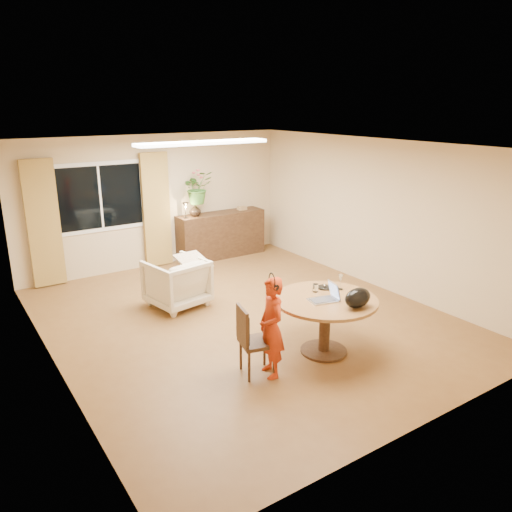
{
  "coord_description": "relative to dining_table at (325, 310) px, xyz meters",
  "views": [
    {
      "loc": [
        -3.75,
        -5.95,
        3.18
      ],
      "look_at": [
        0.07,
        -0.2,
        1.04
      ],
      "focal_mm": 35.0,
      "sensor_mm": 36.0,
      "label": 1
    }
  ],
  "objects": [
    {
      "name": "ceiling",
      "position": [
        -0.3,
        1.48,
        2.0
      ],
      "size": [
        6.5,
        6.5,
        0.0
      ],
      "primitive_type": "plane",
      "rotation": [
        3.14,
        0.0,
        0.0
      ],
      "color": "white",
      "rests_on": "wall_back"
    },
    {
      "name": "handbag",
      "position": [
        0.13,
        -0.43,
        0.29
      ],
      "size": [
        0.4,
        0.26,
        0.25
      ],
      "primitive_type": null,
      "rotation": [
        0.0,
        0.0,
        -0.1
      ],
      "color": "black",
      "rests_on": "dining_table"
    },
    {
      "name": "sideboard",
      "position": [
        1.02,
        4.49,
        -0.12
      ],
      "size": [
        1.91,
        0.47,
        0.96
      ],
      "primitive_type": "cube",
      "color": "black",
      "rests_on": "floor"
    },
    {
      "name": "wall_back",
      "position": [
        -0.3,
        4.73,
        0.7
      ],
      "size": [
        5.5,
        0.0,
        5.5
      ],
      "primitive_type": "plane",
      "rotation": [
        1.57,
        0.0,
        0.0
      ],
      "color": "tan",
      "rests_on": "floor"
    },
    {
      "name": "throw",
      "position": [
        -0.66,
        2.47,
        0.21
      ],
      "size": [
        0.5,
        0.59,
        0.03
      ],
      "primitive_type": null,
      "rotation": [
        0.0,
        0.0,
        0.09
      ],
      "color": "beige",
      "rests_on": "armchair"
    },
    {
      "name": "window",
      "position": [
        -1.4,
        4.71,
        0.9
      ],
      "size": [
        1.7,
        0.03,
        1.3
      ],
      "color": "white",
      "rests_on": "wall_back"
    },
    {
      "name": "wall_right",
      "position": [
        2.45,
        1.48,
        0.7
      ],
      "size": [
        0.0,
        6.5,
        6.5
      ],
      "primitive_type": "plane",
      "rotation": [
        1.57,
        0.0,
        -1.57
      ],
      "color": "tan",
      "rests_on": "floor"
    },
    {
      "name": "ceiling_panel",
      "position": [
        -0.3,
        2.68,
        1.97
      ],
      "size": [
        2.2,
        0.35,
        0.05
      ],
      "primitive_type": "cube",
      "color": "white",
      "rests_on": "ceiling"
    },
    {
      "name": "dining_chair",
      "position": [
        -1.04,
        0.04,
        -0.16
      ],
      "size": [
        0.5,
        0.48,
        0.89
      ],
      "primitive_type": null,
      "rotation": [
        0.0,
        0.0,
        -0.24
      ],
      "color": "black",
      "rests_on": "floor"
    },
    {
      "name": "armchair",
      "position": [
        -0.93,
        2.53,
        -0.2
      ],
      "size": [
        0.98,
        1.0,
        0.79
      ],
      "primitive_type": "imported",
      "rotation": [
        0.0,
        0.0,
        3.32
      ],
      "color": "beige",
      "rests_on": "floor"
    },
    {
      "name": "book_stack",
      "position": [
        1.55,
        4.49,
        0.4
      ],
      "size": [
        0.22,
        0.19,
        0.08
      ],
      "primitive_type": null,
      "rotation": [
        0.0,
        0.0,
        0.35
      ],
      "color": "#816141",
      "rests_on": "sideboard"
    },
    {
      "name": "dining_table",
      "position": [
        0.0,
        0.0,
        0.0
      ],
      "size": [
        1.34,
        1.34,
        0.76
      ],
      "color": "brown",
      "rests_on": "floor"
    },
    {
      "name": "floor",
      "position": [
        -0.3,
        1.48,
        -0.6
      ],
      "size": [
        6.5,
        6.5,
        0.0
      ],
      "primitive_type": "plane",
      "color": "brown",
      "rests_on": "ground"
    },
    {
      "name": "wall_left",
      "position": [
        -3.05,
        1.48,
        0.7
      ],
      "size": [
        0.0,
        6.5,
        6.5
      ],
      "primitive_type": "plane",
      "rotation": [
        1.57,
        0.0,
        1.57
      ],
      "color": "tan",
      "rests_on": "floor"
    },
    {
      "name": "curtain_left",
      "position": [
        -2.45,
        4.64,
        0.55
      ],
      "size": [
        0.55,
        0.08,
        2.25
      ],
      "primitive_type": "cube",
      "color": "olive",
      "rests_on": "wall_back"
    },
    {
      "name": "tumbler",
      "position": [
        0.04,
        0.26,
        0.22
      ],
      "size": [
        0.09,
        0.09,
        0.11
      ],
      "primitive_type": null,
      "rotation": [
        0.0,
        0.0,
        -0.23
      ],
      "color": "white",
      "rests_on": "dining_table"
    },
    {
      "name": "laptop",
      "position": [
        -0.09,
        -0.04,
        0.28
      ],
      "size": [
        0.4,
        0.31,
        0.24
      ],
      "primitive_type": null,
      "rotation": [
        0.0,
        0.0,
        -0.2
      ],
      "color": "#B7B7BC",
      "rests_on": "dining_table"
    },
    {
      "name": "vase",
      "position": [
        0.42,
        4.49,
        0.48
      ],
      "size": [
        0.28,
        0.28,
        0.25
      ],
      "primitive_type": "imported",
      "rotation": [
        0.0,
        0.0,
        -0.2
      ],
      "color": "black",
      "rests_on": "sideboard"
    },
    {
      "name": "child",
      "position": [
        -0.91,
        -0.08,
        0.02
      ],
      "size": [
        0.51,
        0.39,
        1.24
      ],
      "primitive_type": "imported",
      "rotation": [
        0.0,
        0.0,
        -1.79
      ],
      "color": "red",
      "rests_on": "floor"
    },
    {
      "name": "curtain_right",
      "position": [
        -0.35,
        4.64,
        0.55
      ],
      "size": [
        0.55,
        0.08,
        2.25
      ],
      "primitive_type": "cube",
      "color": "olive",
      "rests_on": "wall_back"
    },
    {
      "name": "pot_lid",
      "position": [
        0.24,
        0.3,
        0.18
      ],
      "size": [
        0.22,
        0.22,
        0.03
      ],
      "primitive_type": null,
      "rotation": [
        0.0,
        0.0,
        -0.05
      ],
      "color": "white",
      "rests_on": "dining_table"
    },
    {
      "name": "wine_glass",
      "position": [
        0.38,
        0.14,
        0.27
      ],
      "size": [
        0.08,
        0.08,
        0.21
      ],
      "primitive_type": null,
      "rotation": [
        0.0,
        0.0,
        -0.0
      ],
      "color": "white",
      "rests_on": "dining_table"
    },
    {
      "name": "bouquet",
      "position": [
        0.49,
        4.49,
        0.94
      ],
      "size": [
        0.61,
        0.54,
        0.66
      ],
      "primitive_type": "imported",
      "rotation": [
        0.0,
        0.0,
        0.04
      ],
      "color": "#2B6024",
      "rests_on": "vase"
    },
    {
      "name": "desk_lamp",
      "position": [
        0.19,
        4.44,
        0.52
      ],
      "size": [
        0.16,
        0.16,
        0.33
      ],
      "primitive_type": null,
      "rotation": [
        0.0,
        0.0,
        0.19
      ],
      "color": "black",
      "rests_on": "sideboard"
    }
  ]
}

